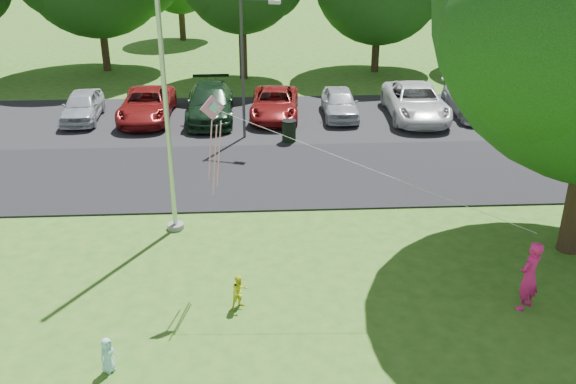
{
  "coord_description": "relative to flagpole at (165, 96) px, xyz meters",
  "views": [
    {
      "loc": [
        -1.02,
        -12.47,
        9.14
      ],
      "look_at": [
        -0.13,
        4.0,
        1.6
      ],
      "focal_mm": 40.0,
      "sensor_mm": 36.0,
      "label": 1
    }
  ],
  "objects": [
    {
      "name": "parking_strip",
      "position": [
        3.5,
        10.5,
        -4.14
      ],
      "size": [
        42.0,
        7.0,
        0.06
      ],
      "primitive_type": "cube",
      "color": "black",
      "rests_on": "ground"
    },
    {
      "name": "woman",
      "position": [
        8.98,
        -4.66,
        -3.25
      ],
      "size": [
        0.8,
        0.75,
        1.83
      ],
      "primitive_type": "imported",
      "rotation": [
        0.0,
        0.0,
        3.79
      ],
      "color": "#FF2184",
      "rests_on": "ground"
    },
    {
      "name": "park_road",
      "position": [
        3.5,
        4.0,
        -4.14
      ],
      "size": [
        60.0,
        6.0,
        0.06
      ],
      "primitive_type": "cube",
      "color": "black",
      "rests_on": "ground"
    },
    {
      "name": "child_yellow",
      "position": [
        2.02,
        -4.25,
        -3.72
      ],
      "size": [
        0.55,
        0.53,
        0.9
      ],
      "primitive_type": "imported",
      "rotation": [
        0.0,
        0.0,
        0.62
      ],
      "color": "yellow",
      "rests_on": "ground"
    },
    {
      "name": "street_lamp",
      "position": [
        2.26,
        7.93,
        -0.67
      ],
      "size": [
        1.6,
        0.62,
        5.81
      ],
      "rotation": [
        0.0,
        0.0,
        -0.29
      ],
      "color": "#3F3F44",
      "rests_on": "ground"
    },
    {
      "name": "child_blue",
      "position": [
        -0.73,
        -6.44,
        -3.76
      ],
      "size": [
        0.45,
        0.48,
        0.82
      ],
      "primitive_type": "imported",
      "rotation": [
        0.0,
        0.0,
        0.93
      ],
      "color": "#A6EAFF",
      "rests_on": "ground"
    },
    {
      "name": "trash_can",
      "position": [
        3.87,
        7.39,
        -3.69
      ],
      "size": [
        0.6,
        0.6,
        0.96
      ],
      "rotation": [
        0.0,
        0.0,
        -0.26
      ],
      "color": "black",
      "rests_on": "ground"
    },
    {
      "name": "parked_cars",
      "position": [
        3.81,
        10.58,
        -3.42
      ],
      "size": [
        19.44,
        5.57,
        1.47
      ],
      "color": "#B2B7BF",
      "rests_on": "ground"
    },
    {
      "name": "ground",
      "position": [
        3.5,
        -5.0,
        -4.17
      ],
      "size": [
        120.0,
        120.0,
        0.0
      ],
      "primitive_type": "plane",
      "color": "#35691B",
      "rests_on": "ground"
    },
    {
      "name": "flagpole",
      "position": [
        0.0,
        0.0,
        0.0
      ],
      "size": [
        0.5,
        0.5,
        10.0
      ],
      "color": "#B7BABF",
      "rests_on": "ground"
    },
    {
      "name": "kite",
      "position": [
        1.72,
        -3.15,
        0.09
      ],
      "size": [
        7.77,
        1.82,
        2.98
      ],
      "rotation": [
        0.0,
        0.0,
        0.4
      ],
      "color": "pink",
      "rests_on": "ground"
    }
  ]
}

